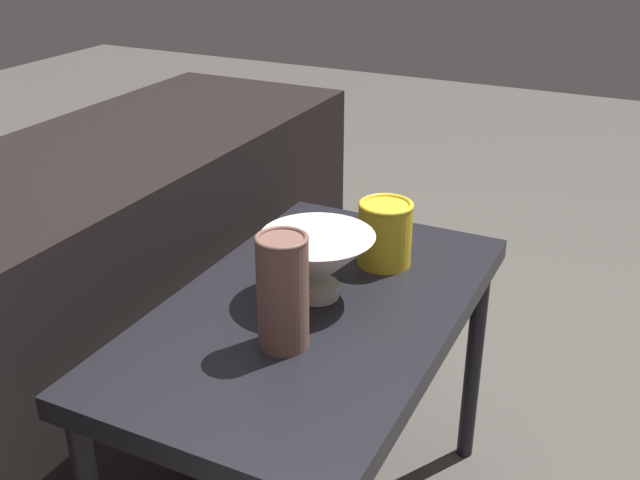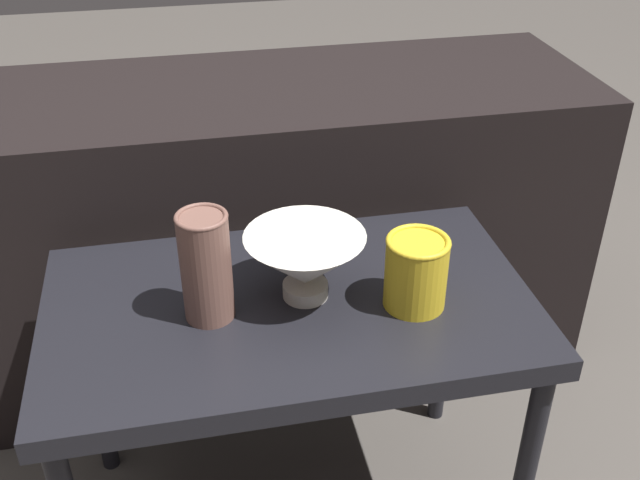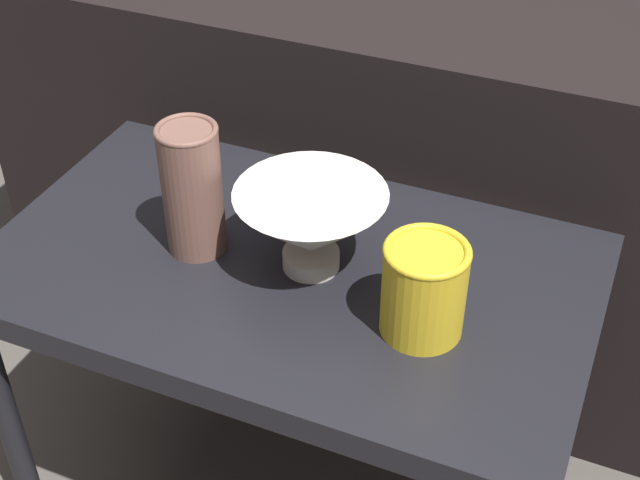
{
  "view_description": "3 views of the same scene",
  "coord_description": "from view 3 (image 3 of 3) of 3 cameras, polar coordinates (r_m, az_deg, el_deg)",
  "views": [
    {
      "loc": [
        -1.01,
        -0.51,
        1.2
      ],
      "look_at": [
        0.04,
        0.01,
        0.65
      ],
      "focal_mm": 42.0,
      "sensor_mm": 36.0,
      "label": 1
    },
    {
      "loc": [
        -0.15,
        -1.0,
        1.3
      ],
      "look_at": [
        0.05,
        0.0,
        0.66
      ],
      "focal_mm": 42.0,
      "sensor_mm": 36.0,
      "label": 2
    },
    {
      "loc": [
        0.4,
        -0.84,
        1.31
      ],
      "look_at": [
        0.05,
        -0.01,
        0.6
      ],
      "focal_mm": 50.0,
      "sensor_mm": 36.0,
      "label": 3
    }
  ],
  "objects": [
    {
      "name": "table",
      "position": [
        1.24,
        -1.94,
        -3.61
      ],
      "size": [
        0.82,
        0.48,
        0.55
      ],
      "color": "black",
      "rests_on": "ground_plane"
    },
    {
      "name": "couch_backdrop",
      "position": [
        1.73,
        5.65,
        4.31
      ],
      "size": [
        1.55,
        0.5,
        0.72
      ],
      "color": "black",
      "rests_on": "ground_plane"
    },
    {
      "name": "bowl",
      "position": [
        1.16,
        -0.6,
        1.0
      ],
      "size": [
        0.2,
        0.2,
        0.12
      ],
      "color": "silver",
      "rests_on": "table"
    },
    {
      "name": "vase_textured_left",
      "position": [
        1.19,
        -8.18,
        3.31
      ],
      "size": [
        0.08,
        0.08,
        0.19
      ],
      "color": "brown",
      "rests_on": "table"
    },
    {
      "name": "vase_colorful_right",
      "position": [
        1.07,
        6.68,
        -3.05
      ],
      "size": [
        0.1,
        0.1,
        0.13
      ],
      "color": "gold",
      "rests_on": "table"
    }
  ]
}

